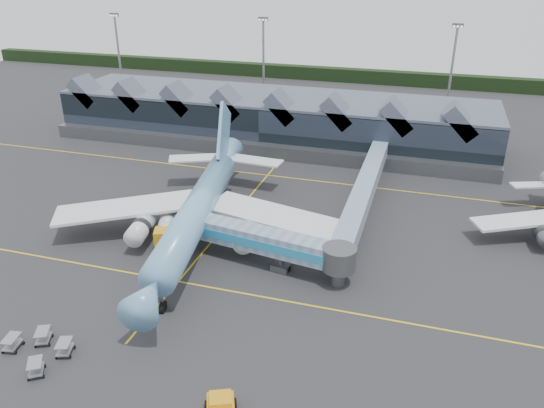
% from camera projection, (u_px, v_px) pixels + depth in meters
% --- Properties ---
extents(ground, '(260.00, 260.00, 0.00)m').
position_uv_depth(ground, '(205.00, 250.00, 71.32)').
color(ground, '#262628').
rests_on(ground, ground).
extents(taxi_stripes, '(120.00, 60.00, 0.01)m').
position_uv_depth(taxi_stripes, '(232.00, 218.00, 79.96)').
color(taxi_stripes, yellow).
rests_on(taxi_stripes, ground).
extents(tree_line_far, '(260.00, 4.00, 4.00)m').
position_uv_depth(tree_line_far, '(347.00, 75.00, 165.57)').
color(tree_line_far, black).
rests_on(tree_line_far, ground).
extents(terminal, '(90.00, 22.25, 12.52)m').
position_uv_depth(terminal, '(272.00, 118.00, 111.53)').
color(terminal, black).
rests_on(terminal, ground).
extents(light_masts, '(132.40, 42.56, 22.45)m').
position_uv_depth(light_masts, '(408.00, 75.00, 114.69)').
color(light_masts, gray).
rests_on(light_masts, ground).
extents(main_airliner, '(41.01, 47.73, 15.38)m').
position_uv_depth(main_airliner, '(200.00, 207.00, 73.05)').
color(main_airliner, '#62A4C8').
rests_on(main_airliner, ground).
extents(jet_bridge, '(23.80, 6.89, 5.15)m').
position_uv_depth(jet_bridge, '(274.00, 244.00, 65.75)').
color(jet_bridge, '#6585A9').
rests_on(jet_bridge, ground).
extents(fuel_truck, '(5.61, 10.07, 3.41)m').
position_uv_depth(fuel_truck, '(168.00, 224.00, 74.02)').
color(fuel_truck, black).
rests_on(fuel_truck, ground).
extents(baggage_carts, '(7.25, 6.41, 1.41)m').
position_uv_depth(baggage_carts, '(39.00, 348.00, 52.35)').
color(baggage_carts, '#919399').
rests_on(baggage_carts, ground).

